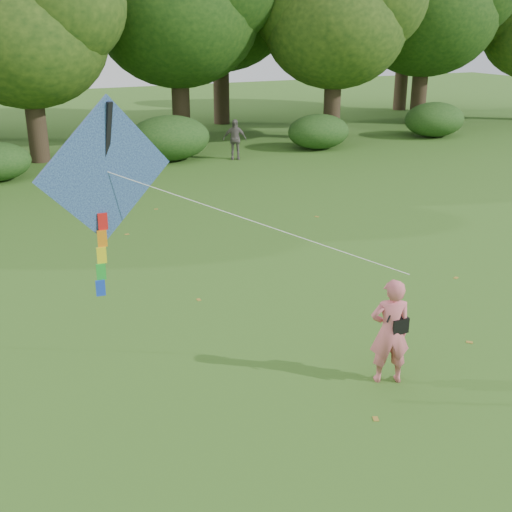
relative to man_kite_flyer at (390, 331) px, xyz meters
name	(u,v)px	position (x,y,z in m)	size (l,w,h in m)	color
ground	(337,370)	(-0.55, 0.62, -0.90)	(100.00, 100.00, 0.00)	#265114
man_kite_flyer	(390,331)	(0.00, 0.00, 0.00)	(0.66, 0.43, 1.80)	#D66470
bystander_right	(235,139)	(5.02, 17.52, -0.05)	(0.99, 0.41, 1.69)	#69615D
crossbody_bag	(398,324)	(0.12, -0.03, 0.12)	(0.43, 0.20, 0.71)	black
flying_kite	(107,175)	(-3.96, 1.68, 2.61)	(5.28, 2.09, 3.01)	#2667A6
tree_line	(101,20)	(1.12, 23.50, 4.70)	(54.70, 15.30, 9.48)	#3A2D1E
shrub_band	(81,148)	(-1.28, 18.22, -0.04)	(39.15, 3.22, 1.88)	#264919
fallen_leaves	(330,302)	(0.82, 3.08, -0.89)	(7.72, 14.92, 0.01)	olive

